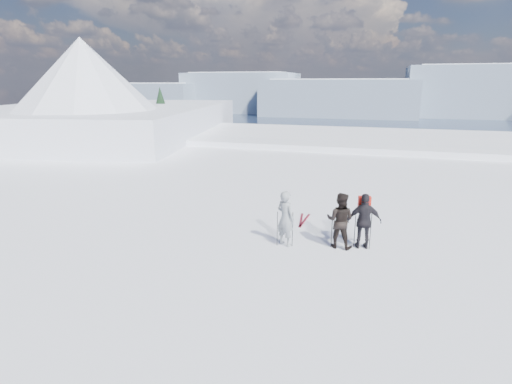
% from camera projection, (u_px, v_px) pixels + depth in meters
% --- Properties ---
extents(lake_basin, '(820.00, 820.00, 71.62)m').
position_uv_depth(lake_basin, '(356.00, 204.00, 40.82)').
color(lake_basin, white).
rests_on(lake_basin, ground).
extents(far_mountain_range, '(770.00, 110.00, 53.00)m').
position_uv_depth(far_mountain_range, '(406.00, 94.00, 425.15)').
color(far_mountain_range, slate).
rests_on(far_mountain_range, ground).
extents(near_ridge, '(31.37, 35.68, 25.62)m').
position_uv_depth(near_ridge, '(124.00, 162.00, 46.60)').
color(near_ridge, white).
rests_on(near_ridge, ground).
extents(skier_grey, '(0.86, 0.76, 1.97)m').
position_uv_depth(skier_grey, '(285.00, 218.00, 13.83)').
color(skier_grey, gray).
rests_on(skier_grey, ground).
extents(skier_dark, '(1.05, 0.87, 1.96)m').
position_uv_depth(skier_dark, '(340.00, 220.00, 13.64)').
color(skier_dark, black).
rests_on(skier_dark, ground).
extents(skier_pack, '(1.21, 0.67, 1.94)m').
position_uv_depth(skier_pack, '(364.00, 221.00, 13.57)').
color(skier_pack, black).
rests_on(skier_pack, ground).
extents(backpack, '(0.45, 0.30, 0.57)m').
position_uv_depth(backpack, '(366.00, 184.00, 13.48)').
color(backpack, red).
rests_on(backpack, skier_pack).
extents(ski_poles, '(3.14, 0.65, 1.36)m').
position_uv_depth(ski_poles, '(329.00, 230.00, 13.71)').
color(ski_poles, black).
rests_on(ski_poles, ground).
extents(skis_loose, '(0.39, 1.70, 0.03)m').
position_uv_depth(skis_loose, '(303.00, 220.00, 16.54)').
color(skis_loose, black).
rests_on(skis_loose, ground).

